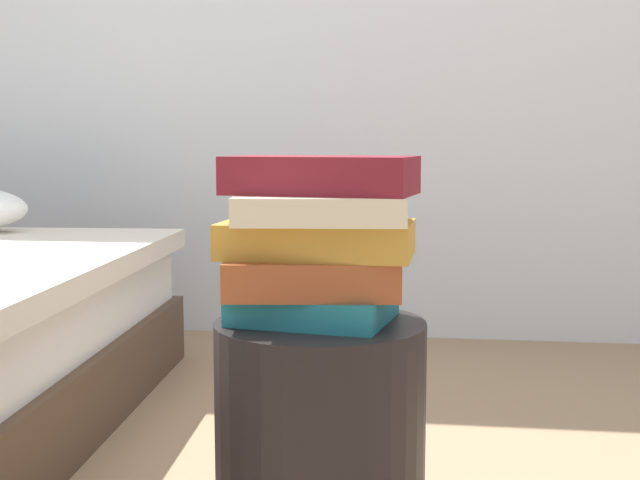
# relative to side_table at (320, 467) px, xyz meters

# --- Properties ---
(side_table) EXTENTS (0.34, 0.34, 0.48)m
(side_table) POSITION_rel_side_table_xyz_m (0.00, 0.00, 0.00)
(side_table) COLOR black
(side_table) RESTS_ON ground_plane
(book_teal) EXTENTS (0.27, 0.23, 0.04)m
(book_teal) POSITION_rel_side_table_xyz_m (-0.01, 0.01, 0.26)
(book_teal) COLOR #1E727F
(book_teal) RESTS_ON side_table
(book_rust) EXTENTS (0.29, 0.19, 0.06)m
(book_rust) POSITION_rel_side_table_xyz_m (-0.01, -0.01, 0.31)
(book_rust) COLOR #994723
(book_rust) RESTS_ON book_teal
(book_ochre) EXTENTS (0.30, 0.18, 0.06)m
(book_ochre) POSITION_rel_side_table_xyz_m (-0.01, 0.01, 0.37)
(book_ochre) COLOR #B7842D
(book_ochre) RESTS_ON book_rust
(book_cream) EXTENTS (0.28, 0.23, 0.04)m
(book_cream) POSITION_rel_side_table_xyz_m (0.00, 0.01, 0.42)
(book_cream) COLOR beige
(book_cream) RESTS_ON book_ochre
(book_maroon) EXTENTS (0.31, 0.19, 0.06)m
(book_maroon) POSITION_rel_side_table_xyz_m (0.00, 0.01, 0.47)
(book_maroon) COLOR maroon
(book_maroon) RESTS_ON book_cream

